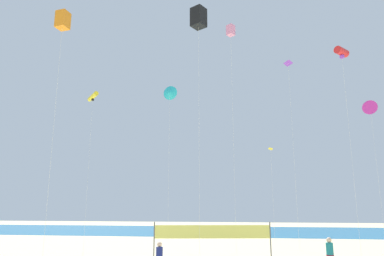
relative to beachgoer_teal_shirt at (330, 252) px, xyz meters
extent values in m
cube|color=#1E6B99|center=(-6.33, 28.60, -0.93)|extent=(120.00, 20.00, 0.01)
cylinder|color=#19727A|center=(0.00, 0.00, 0.19)|extent=(0.40, 0.40, 0.66)
sphere|color=beige|center=(0.00, 0.00, 0.67)|extent=(0.29, 0.29, 0.29)
cylinder|color=navy|center=(-9.46, -2.19, 0.09)|extent=(0.37, 0.37, 0.60)
sphere|color=beige|center=(-9.46, -2.19, 0.53)|extent=(0.27, 0.27, 0.27)
cylinder|color=#4C4C51|center=(-11.01, 2.98, 0.27)|extent=(0.08, 0.08, 2.40)
cylinder|color=#4C4C51|center=(-2.97, 4.17, 0.27)|extent=(0.08, 0.08, 2.40)
cube|color=#EAE566|center=(-6.99, 3.57, 0.79)|extent=(8.04, 1.21, 0.90)
cylinder|color=silver|center=(6.23, 8.65, 4.88)|extent=(0.01, 0.01, 11.63)
cone|color=#D833A5|center=(6.23, 8.65, 10.70)|extent=(1.31, 1.02, 1.22)
cylinder|color=silver|center=(-0.33, 8.71, 7.10)|extent=(0.01, 0.01, 16.07)
pyramid|color=purple|center=(-0.34, 8.74, 15.21)|extent=(0.66, 0.67, 0.40)
cylinder|color=silver|center=(-7.42, -0.68, 6.99)|extent=(0.01, 0.01, 15.84)
cube|color=black|center=(-7.42, -0.68, 14.91)|extent=(1.15, 1.15, 1.34)
cylinder|color=silver|center=(-17.42, 5.83, 5.44)|extent=(0.01, 0.01, 12.76)
cylinder|color=yellow|center=(-17.42, 5.83, 11.82)|extent=(1.60, 1.87, 0.39)
sphere|color=black|center=(-17.42, 5.83, 11.53)|extent=(0.23, 0.23, 0.23)
cylinder|color=silver|center=(-2.01, 11.39, 3.42)|extent=(0.01, 0.01, 8.70)
pyramid|color=yellow|center=(-2.00, 11.40, 7.81)|extent=(0.51, 0.51, 0.25)
cylinder|color=silver|center=(-5.38, 4.64, 7.84)|extent=(0.01, 0.01, 17.55)
cube|color=pink|center=(-5.38, 4.64, 16.62)|extent=(0.77, 0.77, 0.87)
cylinder|color=silver|center=(-14.58, -5.13, 5.91)|extent=(0.01, 0.01, 13.70)
cube|color=orange|center=(-14.58, -5.13, 12.76)|extent=(0.72, 0.72, 0.99)
cylinder|color=silver|center=(-11.89, 12.12, 6.52)|extent=(0.01, 0.01, 14.91)
cone|color=#26BFCC|center=(-11.89, 12.12, 13.97)|extent=(1.52, 0.56, 1.49)
cylinder|color=silver|center=(3.01, 4.32, 6.57)|extent=(0.01, 0.01, 15.02)
cylinder|color=red|center=(3.01, 4.32, 14.08)|extent=(1.29, 1.31, 0.59)
sphere|color=purple|center=(3.01, 4.32, 13.69)|extent=(0.36, 0.36, 0.36)
camera|label=1|loc=(-5.03, -21.93, 2.68)|focal=32.85mm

